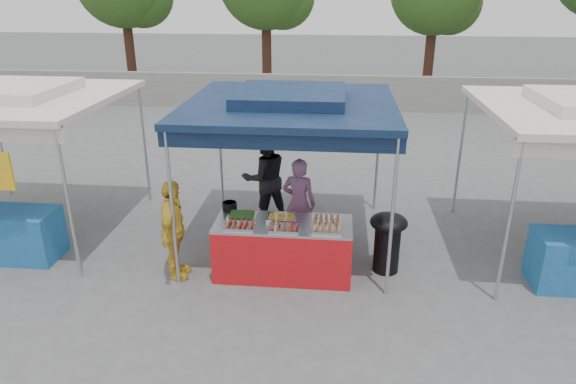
# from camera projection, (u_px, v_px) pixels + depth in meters

# --- Properties ---
(ground_plane) EXTENTS (80.00, 80.00, 0.00)m
(ground_plane) POSITION_uv_depth(u_px,v_px,m) (284.00, 270.00, 7.85)
(ground_plane) COLOR #535456
(back_wall) EXTENTS (40.00, 0.25, 1.20)m
(back_wall) POSITION_uv_depth(u_px,v_px,m) (318.00, 92.00, 17.77)
(back_wall) COLOR slate
(back_wall) RESTS_ON ground_plane
(main_canopy) EXTENTS (3.20, 3.20, 2.57)m
(main_canopy) POSITION_uv_depth(u_px,v_px,m) (290.00, 103.00, 7.85)
(main_canopy) COLOR #AEAFB5
(main_canopy) RESTS_ON ground_plane
(neighbor_stall_left) EXTENTS (3.20, 3.20, 2.57)m
(neighbor_stall_left) POSITION_uv_depth(u_px,v_px,m) (8.00, 150.00, 8.19)
(neighbor_stall_left) COLOR #AEAFB5
(neighbor_stall_left) RESTS_ON ground_plane
(vendor_table) EXTENTS (2.00, 0.80, 0.85)m
(vendor_table) POSITION_uv_depth(u_px,v_px,m) (283.00, 249.00, 7.60)
(vendor_table) COLOR #B41016
(vendor_table) RESTS_ON ground_plane
(food_tray_fl) EXTENTS (0.42, 0.30, 0.07)m
(food_tray_fl) POSITION_uv_depth(u_px,v_px,m) (240.00, 226.00, 7.27)
(food_tray_fl) COLOR #BABABF
(food_tray_fl) RESTS_ON vendor_table
(food_tray_fm) EXTENTS (0.42, 0.30, 0.07)m
(food_tray_fm) POSITION_uv_depth(u_px,v_px,m) (284.00, 228.00, 7.20)
(food_tray_fm) COLOR #BABABF
(food_tray_fm) RESTS_ON vendor_table
(food_tray_fr) EXTENTS (0.42, 0.30, 0.07)m
(food_tray_fr) POSITION_uv_depth(u_px,v_px,m) (327.00, 229.00, 7.16)
(food_tray_fr) COLOR #BABABF
(food_tray_fr) RESTS_ON vendor_table
(food_tray_bl) EXTENTS (0.42, 0.30, 0.07)m
(food_tray_bl) POSITION_uv_depth(u_px,v_px,m) (242.00, 216.00, 7.58)
(food_tray_bl) COLOR #BABABF
(food_tray_bl) RESTS_ON vendor_table
(food_tray_bm) EXTENTS (0.42, 0.30, 0.07)m
(food_tray_bm) POSITION_uv_depth(u_px,v_px,m) (281.00, 217.00, 7.53)
(food_tray_bm) COLOR #BABABF
(food_tray_bm) RESTS_ON vendor_table
(food_tray_br) EXTENTS (0.42, 0.30, 0.07)m
(food_tray_br) POSITION_uv_depth(u_px,v_px,m) (326.00, 221.00, 7.43)
(food_tray_br) COLOR #BABABF
(food_tray_br) RESTS_ON vendor_table
(cooking_pot) EXTENTS (0.22, 0.22, 0.13)m
(cooking_pot) POSITION_uv_depth(u_px,v_px,m) (230.00, 206.00, 7.83)
(cooking_pot) COLOR black
(cooking_pot) RESTS_ON vendor_table
(skewer_cup) EXTENTS (0.09, 0.09, 0.11)m
(skewer_cup) POSITION_uv_depth(u_px,v_px,m) (276.00, 228.00, 7.15)
(skewer_cup) COLOR #AEAFB5
(skewer_cup) RESTS_ON vendor_table
(wok_burner) EXTENTS (0.56, 0.56, 0.94)m
(wok_burner) POSITION_uv_depth(u_px,v_px,m) (388.00, 238.00, 7.65)
(wok_burner) COLOR black
(wok_burner) RESTS_ON ground_plane
(crate_left) EXTENTS (0.50, 0.35, 0.30)m
(crate_left) POSITION_uv_depth(u_px,v_px,m) (271.00, 248.00, 8.20)
(crate_left) COLOR #123A97
(crate_left) RESTS_ON ground_plane
(crate_right) EXTENTS (0.46, 0.32, 0.28)m
(crate_right) POSITION_uv_depth(u_px,v_px,m) (304.00, 246.00, 8.28)
(crate_right) COLOR #123A97
(crate_right) RESTS_ON ground_plane
(crate_stacked) EXTENTS (0.44, 0.31, 0.27)m
(crate_stacked) POSITION_uv_depth(u_px,v_px,m) (304.00, 231.00, 8.18)
(crate_stacked) COLOR #123A97
(crate_stacked) RESTS_ON crate_right
(vendor_woman) EXTENTS (0.62, 0.46, 1.53)m
(vendor_woman) POSITION_uv_depth(u_px,v_px,m) (299.00, 203.00, 8.32)
(vendor_woman) COLOR #805178
(vendor_woman) RESTS_ON ground_plane
(helper_man) EXTENTS (1.04, 0.96, 1.73)m
(helper_man) POSITION_uv_depth(u_px,v_px,m) (265.00, 178.00, 9.12)
(helper_man) COLOR black
(helper_man) RESTS_ON ground_plane
(customer_person) EXTENTS (0.41, 0.91, 1.52)m
(customer_person) POSITION_uv_depth(u_px,v_px,m) (174.00, 230.00, 7.41)
(customer_person) COLOR gold
(customer_person) RESTS_ON ground_plane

